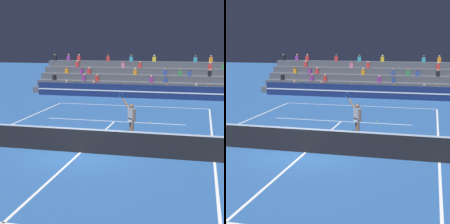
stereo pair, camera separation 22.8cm
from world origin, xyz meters
The scene contains 7 objects.
ground_plane centered at (0.00, 0.00, 0.00)m, with size 120.00×120.00×0.00m, color #285699.
court_lines centered at (0.00, 0.00, 0.00)m, with size 11.10×23.90×0.01m.
tennis_net centered at (0.00, 0.00, 0.54)m, with size 12.00×0.10×1.10m.
sponsor_banner_wall centered at (0.00, 15.78, 0.55)m, with size 18.00×0.26×1.10m.
bleacher_stand centered at (0.00, 19.58, 1.02)m, with size 19.96×4.75×3.38m.
tennis_player centered at (1.65, 2.79, 0.98)m, with size 1.05×0.99×2.26m.
tennis_ball centered at (2.06, 6.73, 0.03)m, with size 0.07×0.07×0.07m, color #C6DB33.
Camera 1 is at (4.86, -14.52, 4.67)m, focal length 60.00 mm.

